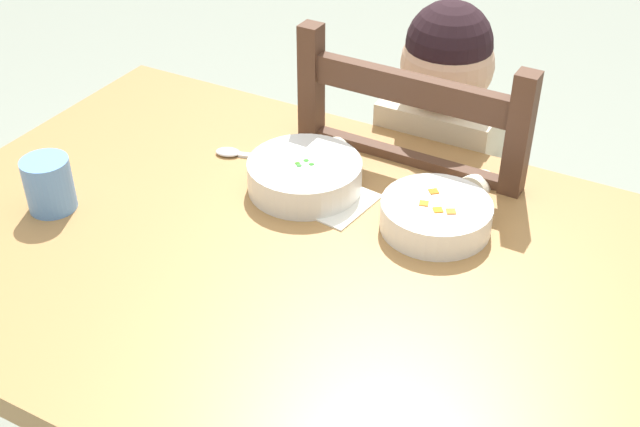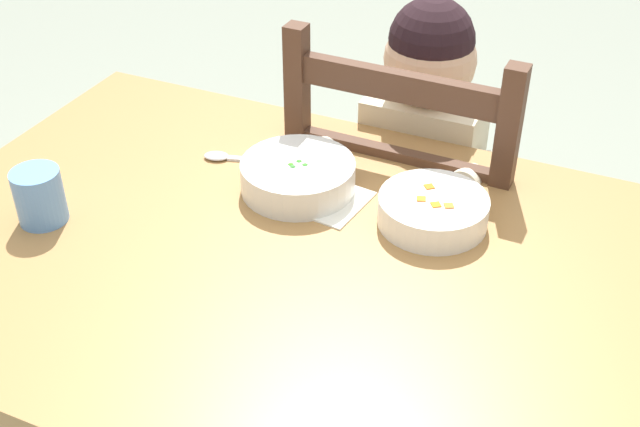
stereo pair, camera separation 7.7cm
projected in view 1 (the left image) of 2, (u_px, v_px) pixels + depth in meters
The scene contains 8 objects.
dining_table at pixel (291, 307), 1.28m from camera, with size 1.22×0.82×0.71m.
dining_chair at pixel (426, 241), 1.68m from camera, with size 0.43×0.43×0.92m.
child_figure at pixel (432, 168), 1.57m from camera, with size 0.32×0.31×0.95m.
bowl_of_peas at pixel (305, 175), 1.34m from camera, with size 0.19×0.19×0.05m.
bowl_of_carrots at pixel (436, 215), 1.25m from camera, with size 0.17×0.17×0.05m.
spoon at pixel (239, 154), 1.44m from camera, with size 0.14×0.06×0.01m.
drinking_cup at pixel (49, 184), 1.29m from camera, with size 0.08×0.08×0.09m, color #6098E4.
paper_napkin at pixel (329, 199), 1.33m from camera, with size 0.13×0.12×0.00m, color white.
Camera 1 is at (0.50, -0.82, 1.46)m, focal length 45.94 mm.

